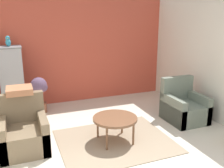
{
  "coord_description": "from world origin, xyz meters",
  "views": [
    {
      "loc": [
        -1.61,
        -2.23,
        2.08
      ],
      "look_at": [
        0.0,
        1.86,
        0.88
      ],
      "focal_mm": 40.0,
      "sensor_mm": 36.0,
      "label": 1
    }
  ],
  "objects_px": {
    "armchair_right": "(184,108)",
    "potted_plant": "(39,91)",
    "parrot": "(8,41)",
    "birdcage": "(12,81)",
    "armchair_left": "(24,133)",
    "coffee_table": "(115,120)"
  },
  "relations": [
    {
      "from": "armchair_left",
      "to": "coffee_table",
      "type": "bearing_deg",
      "value": -11.84
    },
    {
      "from": "armchair_left",
      "to": "potted_plant",
      "type": "xyz_separation_m",
      "value": [
        0.4,
        1.55,
        0.23
      ]
    },
    {
      "from": "coffee_table",
      "to": "armchair_right",
      "type": "relative_size",
      "value": 0.87
    },
    {
      "from": "coffee_table",
      "to": "armchair_left",
      "type": "bearing_deg",
      "value": 168.16
    },
    {
      "from": "armchair_left",
      "to": "armchair_right",
      "type": "distance_m",
      "value": 3.1
    },
    {
      "from": "birdcage",
      "to": "potted_plant",
      "type": "relative_size",
      "value": 1.84
    },
    {
      "from": "coffee_table",
      "to": "parrot",
      "type": "height_order",
      "value": "parrot"
    },
    {
      "from": "coffee_table",
      "to": "birdcage",
      "type": "distance_m",
      "value": 2.54
    },
    {
      "from": "armchair_left",
      "to": "birdcage",
      "type": "bearing_deg",
      "value": 94.0
    },
    {
      "from": "parrot",
      "to": "birdcage",
      "type": "bearing_deg",
      "value": -90.0
    },
    {
      "from": "coffee_table",
      "to": "potted_plant",
      "type": "distance_m",
      "value": 2.13
    },
    {
      "from": "birdcage",
      "to": "parrot",
      "type": "xyz_separation_m",
      "value": [
        -0.0,
        0.0,
        0.85
      ]
    },
    {
      "from": "parrot",
      "to": "potted_plant",
      "type": "relative_size",
      "value": 0.28
    },
    {
      "from": "parrot",
      "to": "armchair_left",
      "type": "bearing_deg",
      "value": -86.0
    },
    {
      "from": "armchair_right",
      "to": "potted_plant",
      "type": "distance_m",
      "value": 3.11
    },
    {
      "from": "coffee_table",
      "to": "armchair_left",
      "type": "height_order",
      "value": "armchair_left"
    },
    {
      "from": "birdcage",
      "to": "armchair_right",
      "type": "bearing_deg",
      "value": -27.05
    },
    {
      "from": "armchair_right",
      "to": "potted_plant",
      "type": "relative_size",
      "value": 1.08
    },
    {
      "from": "birdcage",
      "to": "parrot",
      "type": "distance_m",
      "value": 0.85
    },
    {
      "from": "coffee_table",
      "to": "birdcage",
      "type": "height_order",
      "value": "birdcage"
    },
    {
      "from": "coffee_table",
      "to": "parrot",
      "type": "bearing_deg",
      "value": 128.44
    },
    {
      "from": "potted_plant",
      "to": "armchair_right",
      "type": "bearing_deg",
      "value": -29.36
    }
  ]
}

